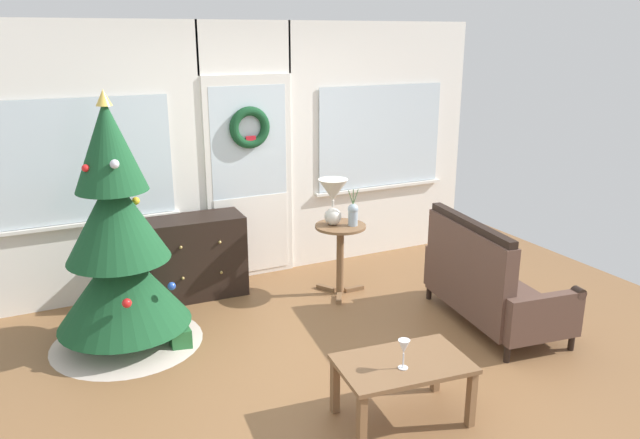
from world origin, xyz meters
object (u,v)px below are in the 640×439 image
Objects in this scene: table_lamp at (333,196)px; flower_vase at (353,213)px; coffee_table at (403,370)px; wine_glass at (404,348)px; christmas_tree at (119,253)px; settee_sofa at (486,284)px; side_table at (340,245)px; gift_box at (180,338)px; dresser_cabinet at (196,257)px.

flower_vase is (0.16, -0.10, -0.17)m from table_lamp.
wine_glass is (-0.05, -0.06, 0.20)m from coffee_table.
christmas_tree is 5.83× the size of flower_vase.
christmas_tree reaches higher than settee_sofa.
side_table is at bearing 73.19° from coffee_table.
dresser_cabinet is at bearing 66.84° from gift_box.
flower_vase reaches higher than coffee_table.
christmas_tree is 2.13m from flower_vase.
flower_vase is at bearing 69.46° from wine_glass.
gift_box is (-1.66, -0.39, -0.41)m from side_table.
dresser_cabinet is at bearing 154.60° from side_table.
christmas_tree reaches higher than side_table.
flower_vase is 2.17× the size of gift_box.
table_lamp reaches higher than coffee_table.
side_table is 1.99× the size of flower_vase.
settee_sofa is at bearing -56.28° from flower_vase.
side_table is (2.03, 0.10, -0.28)m from christmas_tree.
side_table is 0.49m from table_lamp.
flower_vase is (2.13, 0.04, 0.04)m from christmas_tree.
table_lamp is 1.26× the size of flower_vase.
dresser_cabinet is 5.69× the size of gift_box.
side_table is 2.14m from wine_glass.
settee_sofa is at bearing 31.00° from coffee_table.
settee_sofa is 1.65m from coffee_table.
settee_sofa is 4.14× the size of flower_vase.
flower_vase is (1.34, -0.65, 0.42)m from dresser_cabinet.
table_lamp reaches higher than flower_vase.
christmas_tree is at bearing -175.85° from table_lamp.
table_lamp is 2.20m from wine_glass.
coffee_table is (1.43, -1.87, -0.42)m from christmas_tree.
gift_box is (-1.60, -0.43, -0.90)m from table_lamp.
table_lamp is (-0.87, 1.17, 0.61)m from settee_sofa.
christmas_tree is 2.92× the size of side_table.
table_lamp is at bearing 75.08° from coffee_table.
dresser_cabinet is 2.08× the size of table_lamp.
dresser_cabinet is (0.79, 0.69, -0.39)m from christmas_tree.
settee_sofa is 8.99× the size of gift_box.
dresser_cabinet is 4.70× the size of wine_glass.
dresser_cabinet is at bearing 154.17° from flower_vase.
table_lamp is at bearing 4.15° from christmas_tree.
dresser_cabinet is 1.31× the size of side_table.
christmas_tree is 1.12m from dresser_cabinet.
settee_sofa reaches higher than coffee_table.
gift_box is (0.37, -0.28, -0.70)m from christmas_tree.
gift_box is at bearing -169.46° from flower_vase.
settee_sofa is 1.73m from wine_glass.
coffee_table is (0.64, -2.57, -0.04)m from dresser_cabinet.
wine_glass reaches higher than gift_box.
side_table reaches higher than gift_box.
coffee_table is at bearing -56.35° from gift_box.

